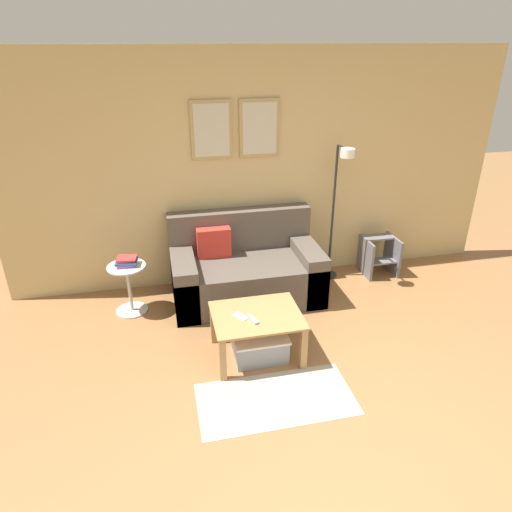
{
  "coord_description": "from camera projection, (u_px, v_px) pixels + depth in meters",
  "views": [
    {
      "loc": [
        -1.13,
        -1.87,
        2.59
      ],
      "look_at": [
        -0.33,
        1.69,
        0.85
      ],
      "focal_mm": 32.0,
      "sensor_mm": 36.0,
      "label": 1
    }
  ],
  "objects": [
    {
      "name": "step_stool",
      "position": [
        379.0,
        255.0,
        5.48
      ],
      "size": [
        0.38,
        0.39,
        0.45
      ],
      "color": "slate",
      "rests_on": "ground_plane"
    },
    {
      "name": "wall_back",
      "position": [
        260.0,
        170.0,
        5.02
      ],
      "size": [
        5.6,
        0.09,
        2.55
      ],
      "color": "tan",
      "rests_on": "ground_plane"
    },
    {
      "name": "side_table",
      "position": [
        129.0,
        284.0,
        4.67
      ],
      "size": [
        0.39,
        0.39,
        0.53
      ],
      "color": "silver",
      "rests_on": "ground_plane"
    },
    {
      "name": "book_stack",
      "position": [
        126.0,
        261.0,
        4.57
      ],
      "size": [
        0.23,
        0.19,
        0.08
      ],
      "color": "#8C4C93",
      "rests_on": "side_table"
    },
    {
      "name": "coffee_table",
      "position": [
        257.0,
        322.0,
        4.0
      ],
      "size": [
        0.77,
        0.62,
        0.42
      ],
      "color": "#AD7F4C",
      "rests_on": "ground_plane"
    },
    {
      "name": "cell_phone",
      "position": [
        241.0,
        316.0,
        3.93
      ],
      "size": [
        0.13,
        0.15,
        0.01
      ],
      "primitive_type": "cube",
      "rotation": [
        0.0,
        0.0,
        0.59
      ],
      "color": "silver",
      "rests_on": "coffee_table"
    },
    {
      "name": "area_rug",
      "position": [
        276.0,
        399.0,
        3.62
      ],
      "size": [
        1.24,
        0.62,
        0.01
      ],
      "primitive_type": "cube",
      "color": "#A39989",
      "rests_on": "ground_plane"
    },
    {
      "name": "storage_bin",
      "position": [
        259.0,
        344.0,
        4.08
      ],
      "size": [
        0.48,
        0.4,
        0.24
      ],
      "color": "gray",
      "rests_on": "ground_plane"
    },
    {
      "name": "ground_plane",
      "position": [
        362.0,
        476.0,
        2.99
      ],
      "size": [
        16.0,
        16.0,
        0.0
      ],
      "primitive_type": "plane",
      "color": "olive"
    },
    {
      "name": "remote_control",
      "position": [
        253.0,
        319.0,
        3.88
      ],
      "size": [
        0.08,
        0.16,
        0.02
      ],
      "primitive_type": "cube",
      "rotation": [
        0.0,
        0.0,
        0.26
      ],
      "color": "#99999E",
      "rests_on": "coffee_table"
    },
    {
      "name": "couch",
      "position": [
        245.0,
        270.0,
        4.98
      ],
      "size": [
        1.58,
        0.89,
        0.9
      ],
      "color": "brown",
      "rests_on": "ground_plane"
    },
    {
      "name": "floor_lamp",
      "position": [
        338.0,
        199.0,
        4.97
      ],
      "size": [
        0.2,
        0.44,
        1.59
      ],
      "color": "black",
      "rests_on": "ground_plane"
    }
  ]
}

